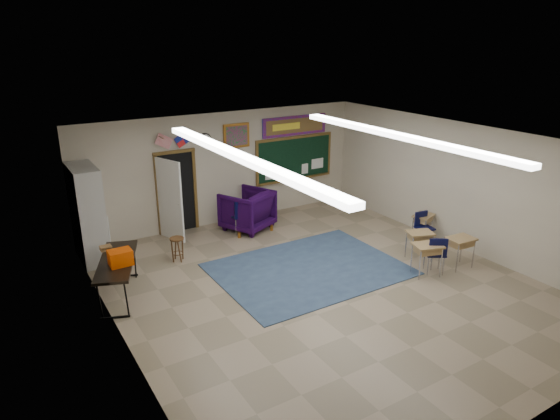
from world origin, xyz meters
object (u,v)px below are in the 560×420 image
student_desk_front_left (419,244)px  folding_table (119,277)px  student_desk_front_right (423,225)px  wooden_stool (177,249)px  wingback_armchair (247,210)px

student_desk_front_left → folding_table: bearing=-175.2°
folding_table → student_desk_front_right: bearing=13.1°
student_desk_front_left → student_desk_front_right: size_ratio=1.04×
student_desk_front_right → wooden_stool: bearing=140.5°
student_desk_front_right → folding_table: bearing=151.7°
student_desk_front_left → wooden_stool: (-4.72, 2.83, -0.09)m
wingback_armchair → folding_table: 4.29m
wingback_armchair → wooden_stool: 2.48m
wingback_armchair → student_desk_front_left: (2.43, -3.75, -0.15)m
wingback_armchair → student_desk_front_right: (3.41, -2.93, -0.16)m
student_desk_front_left → student_desk_front_right: bearing=61.2°
folding_table → wooden_stool: bearing=53.0°
wingback_armchair → wooden_stool: size_ratio=2.07×
student_desk_front_left → student_desk_front_right: 1.28m
wingback_armchair → folding_table: bearing=1.3°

